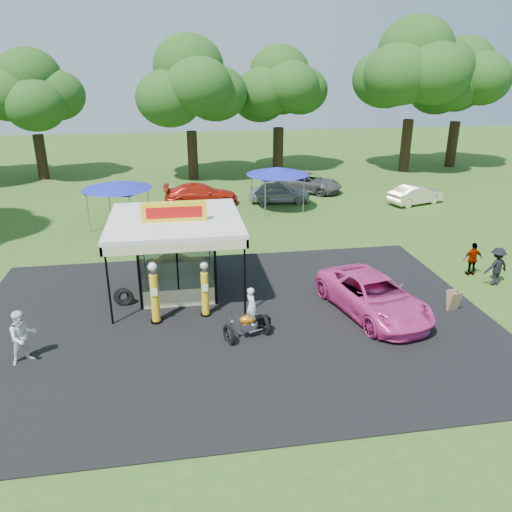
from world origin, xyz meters
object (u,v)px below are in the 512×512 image
at_px(bg_car_d, 308,183).
at_px(tent_east, 277,171).
at_px(spectator_west, 23,337).
at_px(spectator_east_b, 473,259).
at_px(bg_car_e, 416,195).
at_px(bg_car_c, 279,192).
at_px(tent_west, 117,185).
at_px(kiosk_car, 178,263).
at_px(a_frame_sign, 453,301).
at_px(gas_pump_left, 155,295).
at_px(motorcycle, 250,318).
at_px(pink_sedan, 373,296).
at_px(gas_station_kiosk, 177,254).
at_px(gas_pump_right, 205,290).
at_px(spectator_east_a, 496,266).
at_px(bg_car_b, 201,194).

height_order(bg_car_d, tent_east, tent_east).
distance_m(spectator_west, tent_east, 20.77).
xyz_separation_m(spectator_east_b, bg_car_e, (3.16, 12.36, -0.12)).
distance_m(bg_car_c, tent_east, 2.69).
height_order(bg_car_e, tent_west, tent_west).
bearing_deg(bg_car_c, kiosk_car, 155.42).
distance_m(tent_west, tent_east, 10.41).
height_order(a_frame_sign, bg_car_e, bg_car_e).
xyz_separation_m(gas_pump_left, bg_car_d, (11.14, 19.46, -0.48)).
relative_size(motorcycle, bg_car_d, 0.40).
relative_size(a_frame_sign, bg_car_d, 0.17).
height_order(a_frame_sign, spectator_east_b, spectator_east_b).
distance_m(gas_pump_left, bg_car_d, 22.43).
bearing_deg(pink_sedan, bg_car_e, 45.84).
height_order(gas_station_kiosk, gas_pump_left, gas_station_kiosk).
distance_m(gas_pump_right, bg_car_d, 21.29).
bearing_deg(spectator_west, gas_pump_right, -12.65).
height_order(spectator_west, spectator_east_a, spectator_west).
distance_m(spectator_west, bg_car_d, 26.41).
bearing_deg(spectator_east_a, pink_sedan, 6.46).
bearing_deg(spectator_east_b, spectator_east_a, 110.34).
relative_size(pink_sedan, tent_east, 1.32).
bearing_deg(bg_car_c, gas_pump_right, 166.13).
relative_size(motorcycle, spectator_east_a, 1.16).
height_order(kiosk_car, pink_sedan, pink_sedan).
bearing_deg(tent_west, bg_car_c, 21.05).
relative_size(motorcycle, pink_sedan, 0.37).
height_order(bg_car_d, bg_car_e, bg_car_d).
bearing_deg(bg_car_e, gas_station_kiosk, 107.85).
bearing_deg(a_frame_sign, spectator_east_a, 22.82).
distance_m(gas_pump_right, spectator_east_b, 12.78).
bearing_deg(tent_east, tent_west, -167.36).
xyz_separation_m(spectator_east_a, tent_east, (-7.19, 13.70, 1.76)).
xyz_separation_m(spectator_west, tent_west, (1.80, 14.63, 1.65)).
distance_m(kiosk_car, tent_west, 8.69).
xyz_separation_m(motorcycle, bg_car_e, (14.30, 16.38, -0.12)).
bearing_deg(motorcycle, spectator_west, 162.66).
relative_size(gas_pump_left, motorcycle, 1.22).
height_order(spectator_east_a, bg_car_c, spectator_east_a).
height_order(spectator_east_b, tent_east, tent_east).
bearing_deg(bg_car_e, gas_pump_right, 114.62).
bearing_deg(spectator_east_b, spectator_west, 14.63).
height_order(pink_sedan, tent_east, tent_east).
height_order(motorcycle, kiosk_car, motorcycle).
bearing_deg(gas_pump_right, spectator_east_b, 9.45).
bearing_deg(spectator_east_a, gas_station_kiosk, -14.75).
relative_size(gas_pump_right, spectator_east_a, 1.31).
relative_size(spectator_west, bg_car_c, 0.43).
relative_size(spectator_west, bg_car_e, 0.46).
xyz_separation_m(a_frame_sign, bg_car_b, (-9.03, 17.87, 0.31)).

